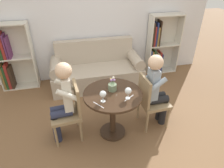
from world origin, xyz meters
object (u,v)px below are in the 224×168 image
at_px(chair_left, 70,110).
at_px(person_right, 157,89).
at_px(bookshelf_right, 159,48).
at_px(wine_glass_left, 103,94).
at_px(bookshelf_left, 10,58).
at_px(wine_glass_right, 128,91).
at_px(couch, 97,71).
at_px(chair_right, 150,100).
at_px(flower_vase, 112,86).
at_px(person_left, 62,100).

height_order(chair_left, person_right, person_right).
relative_size(bookshelf_right, wine_glass_left, 8.53).
distance_m(bookshelf_left, wine_glass_right, 2.71).
xyz_separation_m(couch, chair_left, (-0.61, -1.43, 0.18)).
height_order(bookshelf_right, chair_left, bookshelf_right).
bearing_deg(chair_right, couch, 19.84).
bearing_deg(flower_vase, bookshelf_left, 134.95).
bearing_deg(wine_glass_left, bookshelf_left, 128.32).
distance_m(bookshelf_left, wine_glass_left, 2.48).
xyz_separation_m(wine_glass_left, wine_glass_right, (0.34, -0.01, 0.00)).
xyz_separation_m(couch, bookshelf_left, (-1.70, 0.26, 0.36)).
relative_size(bookshelf_right, chair_right, 1.51).
bearing_deg(wine_glass_left, person_right, 14.77).
relative_size(person_right, wine_glass_right, 7.51).
xyz_separation_m(chair_left, chair_right, (1.23, -0.03, 0.00)).
distance_m(bookshelf_right, wine_glass_left, 2.58).
distance_m(couch, wine_glass_left, 1.78).
height_order(person_left, person_right, person_left).
bearing_deg(chair_left, person_right, 84.13).
height_order(chair_right, wine_glass_left, wine_glass_left).
height_order(bookshelf_left, flower_vase, bookshelf_left).
bearing_deg(couch, bookshelf_left, 171.17).
relative_size(wine_glass_left, flower_vase, 0.69).
xyz_separation_m(chair_left, wine_glass_right, (0.79, -0.26, 0.38)).
bearing_deg(wine_glass_right, flower_vase, 124.17).
relative_size(chair_left, chair_right, 1.00).
height_order(couch, chair_left, couch).
xyz_separation_m(wine_glass_left, flower_vase, (0.18, 0.23, -0.04)).
distance_m(chair_right, wine_glass_left, 0.89).
bearing_deg(bookshelf_left, wine_glass_right, -46.18).
distance_m(chair_right, person_right, 0.20).
distance_m(wine_glass_left, wine_glass_right, 0.34).
bearing_deg(person_left, couch, 149.18).
bearing_deg(chair_right, flower_vase, 86.43).
distance_m(couch, bookshelf_left, 1.76).
xyz_separation_m(couch, wine_glass_right, (0.17, -1.69, 0.56)).
height_order(wine_glass_left, wine_glass_right, wine_glass_right).
distance_m(bookshelf_right, chair_right, 1.94).
relative_size(person_right, flower_vase, 5.39).
bearing_deg(couch, chair_left, -113.29).
bearing_deg(bookshelf_left, chair_right, -36.62).
bearing_deg(wine_glass_right, person_left, 164.16).
bearing_deg(couch, flower_vase, -89.57).
relative_size(bookshelf_left, flower_vase, 5.92).
relative_size(bookshelf_left, wine_glass_right, 8.24).
xyz_separation_m(bookshelf_left, wine_glass_right, (1.87, -1.95, 0.20)).
height_order(bookshelf_left, person_left, bookshelf_left).
height_order(wine_glass_left, flower_vase, flower_vase).
distance_m(chair_left, flower_vase, 0.71).
height_order(couch, chair_right, couch).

